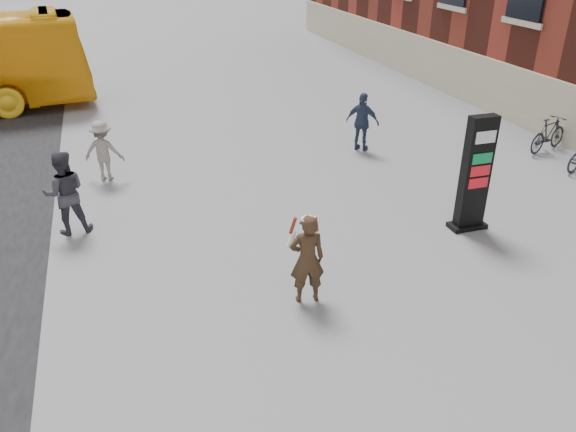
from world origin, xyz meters
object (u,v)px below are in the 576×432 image
object	(u,v)px
pedestrian_a	(65,193)
pedestrian_b	(103,151)
woman	(307,258)
bike_7	(549,134)
pedestrian_c	(362,122)
info_pylon	(475,174)

from	to	relation	value
pedestrian_a	pedestrian_b	xyz separation A→B (m)	(0.83, 2.72, -0.13)
woman	pedestrian_b	bearing A→B (deg)	-56.76
pedestrian_a	bike_7	bearing A→B (deg)	-179.21
pedestrian_a	pedestrian_b	world-z (taller)	pedestrian_a
woman	pedestrian_c	distance (m)	7.73
pedestrian_b	pedestrian_c	world-z (taller)	pedestrian_c
pedestrian_a	woman	bearing A→B (deg)	132.21
info_pylon	bike_7	bearing A→B (deg)	34.92
info_pylon	pedestrian_a	world-z (taller)	info_pylon
pedestrian_c	bike_7	size ratio (longest dim) A/B	1.01
pedestrian_a	bike_7	xyz separation A→B (m)	(13.16, 0.91, -0.41)
bike_7	pedestrian_a	bearing A→B (deg)	75.56
info_pylon	woman	size ratio (longest dim) A/B	1.52
info_pylon	pedestrian_a	size ratio (longest dim) A/B	1.38
woman	pedestrian_a	xyz separation A→B (m)	(-3.97, 3.91, 0.06)
info_pylon	woman	world-z (taller)	info_pylon
pedestrian_a	pedestrian_c	size ratio (longest dim) A/B	1.08
info_pylon	pedestrian_b	world-z (taller)	info_pylon
woman	pedestrian_b	world-z (taller)	woman
pedestrian_b	bike_7	bearing A→B (deg)	-168.95
woman	pedestrian_a	distance (m)	5.57
bike_7	pedestrian_b	bearing A→B (deg)	63.26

